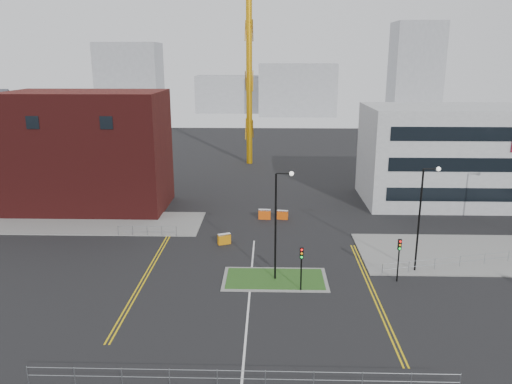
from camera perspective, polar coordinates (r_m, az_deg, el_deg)
ground at (r=34.79m, az=-1.11°, el=-15.53°), size 200.00×200.00×0.00m
pavement_left at (r=58.88m, az=-19.93°, el=-3.30°), size 28.00×8.00×0.12m
pavement_right at (r=51.58m, az=25.08°, el=-6.42°), size 24.00×10.00×0.12m
island_kerb at (r=41.83m, az=2.18°, el=-9.92°), size 8.60×4.60×0.08m
grass_island at (r=41.82m, az=2.18°, el=-9.90°), size 8.00×4.00×0.12m
brick_building at (r=63.78m, az=-21.05°, el=4.27°), size 24.20×10.07×14.24m
office_block at (r=67.59m, az=22.89°, el=3.92°), size 25.00×12.20×12.00m
tower_crane at (r=85.63m, az=3.45°, el=19.78°), size 52.95×4.60×35.73m
streetlamp_island at (r=39.86m, az=2.57°, el=-2.91°), size 1.46×0.36×9.18m
streetlamp_right_near at (r=43.66m, az=18.49°, el=-2.08°), size 1.46×0.36×9.18m
traffic_light_island at (r=39.03m, az=5.21°, el=-7.81°), size 0.28×0.33×3.65m
traffic_light_right at (r=42.14m, az=16.04°, el=-6.60°), size 0.28×0.33×3.65m
railing_front at (r=29.33m, az=-1.70°, el=-20.18°), size 24.05×0.05×1.10m
railing_left at (r=52.33m, az=-12.34°, el=-4.20°), size 6.05×0.05×1.10m
railing_right at (r=48.61m, az=24.68°, el=-6.75°), size 19.05×5.05×1.10m
centre_line at (r=36.52m, az=-0.96°, el=-13.93°), size 0.15×30.00×0.01m
yellow_left_a at (r=44.90m, az=-12.18°, el=-8.51°), size 0.12×24.00×0.01m
yellow_left_b at (r=44.83m, az=-11.81°, el=-8.52°), size 0.12×24.00×0.01m
yellow_right_a at (r=40.83m, az=13.00°, el=-11.04°), size 0.12×20.00×0.01m
yellow_right_b at (r=40.89m, az=13.41°, el=-11.02°), size 0.12×20.00×0.01m
skyline_a at (r=155.68m, az=-14.20°, el=12.17°), size 18.00×12.00×22.00m
skyline_b at (r=160.42m, az=4.72°, el=11.57°), size 24.00×12.00×16.00m
skyline_c at (r=160.94m, az=17.74°, el=13.08°), size 14.00×12.00×28.00m
skyline_d at (r=170.57m, az=-1.64°, el=11.15°), size 30.00×12.00×12.00m
barrier_left at (r=49.19m, az=-3.66°, el=-5.33°), size 1.33×0.89×1.07m
barrier_mid at (r=56.59m, az=3.05°, el=-2.58°), size 1.28×0.62×1.04m
barrier_right at (r=56.55m, az=0.98°, el=-2.51°), size 1.38×0.53×1.14m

